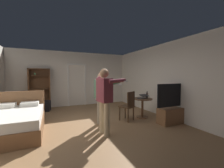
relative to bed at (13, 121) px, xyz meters
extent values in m
plane|color=olive|center=(1.97, -0.30, -0.30)|extent=(6.96, 6.96, 0.00)
cube|color=silver|center=(1.97, 2.92, 1.05)|extent=(5.88, 0.12, 2.71)
cube|color=silver|center=(4.85, -0.30, 1.05)|extent=(0.12, 6.57, 2.71)
cube|color=white|center=(1.73, 2.84, 0.72)|extent=(0.08, 0.08, 2.05)
cube|color=white|center=(2.58, 2.84, 0.72)|extent=(0.08, 0.08, 2.05)
cube|color=white|center=(2.16, 2.84, 1.79)|extent=(0.93, 0.08, 0.08)
cube|color=brown|center=(0.00, -0.08, -0.13)|extent=(1.45, 2.09, 0.35)
cube|color=silver|center=(0.00, -0.08, 0.16)|extent=(1.39, 2.03, 0.22)
cube|color=brown|center=(0.00, 0.92, 0.21)|extent=(1.45, 0.08, 1.02)
cube|color=white|center=(-0.32, 0.66, 0.33)|extent=(0.50, 0.34, 0.12)
cube|color=white|center=(0.32, 0.66, 0.33)|extent=(0.50, 0.34, 0.12)
cube|color=brown|center=(0.05, 2.66, 0.62)|extent=(0.06, 0.32, 1.84)
cube|color=brown|center=(0.89, 2.66, 0.62)|extent=(0.06, 0.32, 1.84)
cube|color=brown|center=(0.47, 2.66, 1.52)|extent=(0.90, 0.32, 0.04)
cube|color=brown|center=(0.47, 2.81, 0.62)|extent=(0.90, 0.02, 1.84)
cube|color=brown|center=(0.47, 2.66, 0.00)|extent=(0.84, 0.32, 0.03)
cube|color=brown|center=(0.47, 2.66, 0.62)|extent=(0.84, 0.32, 0.03)
cube|color=brown|center=(0.47, 2.66, 1.23)|extent=(0.84, 0.32, 0.03)
cylinder|color=#4B9764|center=(0.31, 2.66, 1.30)|extent=(0.06, 0.06, 0.10)
cube|color=brown|center=(4.49, -1.14, -0.05)|extent=(0.96, 0.40, 0.50)
cube|color=black|center=(4.49, -1.16, 0.61)|extent=(1.25, 0.05, 0.72)
cube|color=#5C4478|center=(4.49, -1.13, 0.61)|extent=(1.19, 0.01, 0.66)
cylinder|color=brown|center=(3.99, -0.23, 0.03)|extent=(0.08, 0.08, 0.67)
cylinder|color=brown|center=(3.99, -0.23, -0.29)|extent=(0.43, 0.43, 0.03)
cylinder|color=brown|center=(3.99, -0.23, 0.38)|extent=(0.71, 0.71, 0.03)
cube|color=black|center=(3.96, -0.23, 0.41)|extent=(0.35, 0.26, 0.02)
cube|color=black|center=(3.97, -0.35, 0.52)|extent=(0.34, 0.24, 0.07)
cube|color=navy|center=(3.97, -0.35, 0.52)|extent=(0.31, 0.20, 0.05)
cylinder|color=#352924|center=(4.13, -0.31, 0.50)|extent=(0.06, 0.06, 0.21)
cylinder|color=#352924|center=(4.13, -0.31, 0.63)|extent=(0.03, 0.03, 0.05)
cylinder|color=#4C331E|center=(3.37, -0.06, -0.08)|extent=(0.04, 0.04, 0.45)
cylinder|color=#4C331E|center=(3.07, -0.22, -0.08)|extent=(0.04, 0.04, 0.45)
cylinder|color=#4C331E|center=(3.53, -0.36, -0.08)|extent=(0.04, 0.04, 0.45)
cylinder|color=#4C331E|center=(3.23, -0.52, -0.08)|extent=(0.04, 0.04, 0.45)
cube|color=#4C331E|center=(3.30, -0.29, 0.17)|extent=(0.57, 0.57, 0.04)
cube|color=#4C331E|center=(3.38, -0.44, 0.44)|extent=(0.39, 0.23, 0.50)
cylinder|color=tan|center=(2.18, -0.95, 0.12)|extent=(0.15, 0.15, 0.86)
cylinder|color=tan|center=(2.21, -1.19, 0.12)|extent=(0.15, 0.15, 0.86)
cube|color=brown|center=(2.20, -1.07, 0.86)|extent=(0.32, 0.47, 0.61)
sphere|color=#936B4C|center=(2.20, -1.07, 1.29)|extent=(0.23, 0.23, 0.23)
cylinder|color=brown|center=(2.25, -0.81, 0.97)|extent=(0.34, 0.13, 0.49)
cylinder|color=brown|center=(2.46, -1.28, 1.09)|extent=(0.48, 0.15, 0.12)
cube|color=white|center=(2.70, -1.28, 1.08)|extent=(0.12, 0.05, 0.04)
cylinder|color=gray|center=(2.33, -0.26, 0.10)|extent=(0.15, 0.15, 0.81)
cylinder|color=gray|center=(2.36, -0.52, 0.10)|extent=(0.15, 0.15, 0.81)
cube|color=#3F664C|center=(2.35, -0.39, 0.80)|extent=(0.32, 0.51, 0.57)
sphere|color=tan|center=(2.35, -0.39, 1.20)|extent=(0.22, 0.22, 0.22)
cylinder|color=#3F664C|center=(2.40, -0.12, 0.90)|extent=(0.33, 0.13, 0.47)
cylinder|color=#3F664C|center=(2.62, -0.62, 0.99)|extent=(0.51, 0.15, 0.17)
cube|color=white|center=(2.87, -0.61, 0.95)|extent=(0.12, 0.05, 0.04)
cube|color=black|center=(0.58, 2.24, -0.08)|extent=(0.69, 0.50, 0.44)
camera|label=1|loc=(0.94, -4.44, 1.22)|focal=22.57mm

